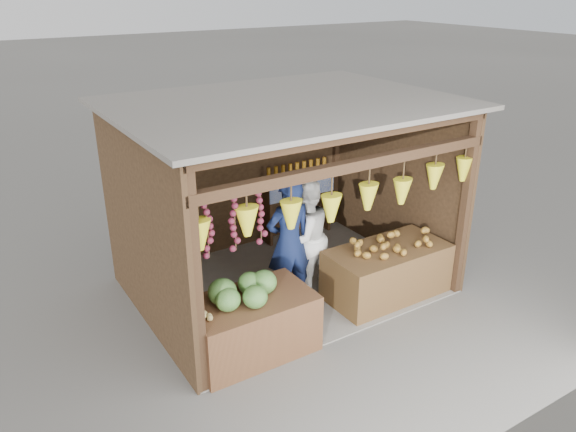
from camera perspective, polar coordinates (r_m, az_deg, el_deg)
The scene contains 12 objects.
ground at distance 8.19m, azimuth -0.31°, elevation -6.96°, with size 80.00×80.00×0.00m, color #514F49.
stall_structure at distance 7.45m, azimuth -0.38°, elevation 4.00°, with size 4.30×3.30×2.66m.
back_shelf at distance 9.31m, azimuth 0.99°, elevation 2.80°, with size 1.25×0.32×1.32m.
counter_left at distance 6.68m, azimuth -3.77°, elevation -11.02°, with size 1.46×0.85×0.72m, color #442816.
counter_right at distance 7.88m, azimuth 9.98°, elevation -5.62°, with size 1.68×0.85×0.73m, color #52381B.
stool at distance 7.50m, azimuth -11.79°, elevation -9.38°, with size 0.29×0.29×0.27m, color black.
man_standing at distance 7.41m, azimuth 0.10°, elevation -2.66°, with size 0.64×0.42×1.76m, color #121D45.
woman_standing at distance 7.70m, azimuth 1.75°, elevation -2.14°, with size 0.80×0.62×1.64m, color white.
vendor_seated at distance 7.19m, azimuth -12.18°, elevation -5.25°, with size 0.47×0.30×0.95m, color brown.
melon_pile at distance 6.39m, azimuth -4.27°, elevation -7.25°, with size 1.00×0.50×0.32m, color #144B15, non-canonical shape.
tanfruit_pile at distance 6.16m, azimuth -9.14°, elevation -9.80°, with size 0.34×0.40×0.13m, color tan, non-canonical shape.
mango_pile at distance 7.71m, azimuth 10.63°, elevation -2.37°, with size 1.40×0.64×0.22m, color #AC3917, non-canonical shape.
Camera 1 is at (-3.75, -6.02, 4.09)m, focal length 35.00 mm.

